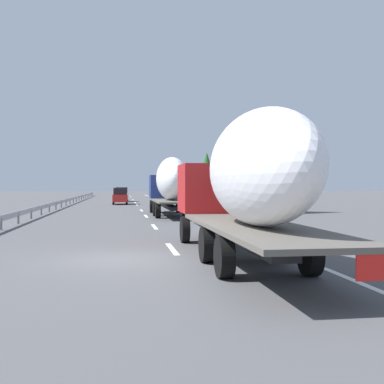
{
  "coord_description": "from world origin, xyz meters",
  "views": [
    {
      "loc": [
        -14.9,
        -0.01,
        2.28
      ],
      "look_at": [
        15.1,
        -4.46,
        1.84
      ],
      "focal_mm": 44.67,
      "sensor_mm": 36.0,
      "label": 1
    }
  ],
  "objects_px": {
    "truck_lead": "(170,183)",
    "road_sign": "(177,187)",
    "truck_trailing": "(245,180)",
    "car_red_compact": "(120,196)",
    "car_white_van": "(121,194)"
  },
  "relations": [
    {
      "from": "truck_lead",
      "to": "road_sign",
      "type": "relative_size",
      "value": 4.03
    },
    {
      "from": "truck_trailing",
      "to": "road_sign",
      "type": "distance_m",
      "value": 44.27
    },
    {
      "from": "truck_lead",
      "to": "car_red_compact",
      "type": "height_order",
      "value": "truck_lead"
    },
    {
      "from": "truck_lead",
      "to": "car_white_van",
      "type": "height_order",
      "value": "truck_lead"
    },
    {
      "from": "car_red_compact",
      "to": "car_white_van",
      "type": "xyz_separation_m",
      "value": [
        9.46,
        -0.16,
        0.02
      ]
    },
    {
      "from": "truck_trailing",
      "to": "car_white_van",
      "type": "bearing_deg",
      "value": 3.85
    },
    {
      "from": "truck_lead",
      "to": "road_sign",
      "type": "xyz_separation_m",
      "value": [
        22.45,
        -3.1,
        -0.34
      ]
    },
    {
      "from": "truck_lead",
      "to": "truck_trailing",
      "type": "distance_m",
      "value": 21.71
    },
    {
      "from": "car_white_van",
      "to": "road_sign",
      "type": "height_order",
      "value": "road_sign"
    },
    {
      "from": "road_sign",
      "to": "truck_lead",
      "type": "bearing_deg",
      "value": 172.14
    },
    {
      "from": "truck_trailing",
      "to": "road_sign",
      "type": "height_order",
      "value": "truck_trailing"
    },
    {
      "from": "car_red_compact",
      "to": "truck_lead",
      "type": "bearing_deg",
      "value": -170.35
    },
    {
      "from": "car_white_van",
      "to": "road_sign",
      "type": "distance_m",
      "value": 11.22
    },
    {
      "from": "truck_lead",
      "to": "road_sign",
      "type": "distance_m",
      "value": 22.67
    },
    {
      "from": "car_white_van",
      "to": "road_sign",
      "type": "bearing_deg",
      "value": -143.31
    }
  ]
}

